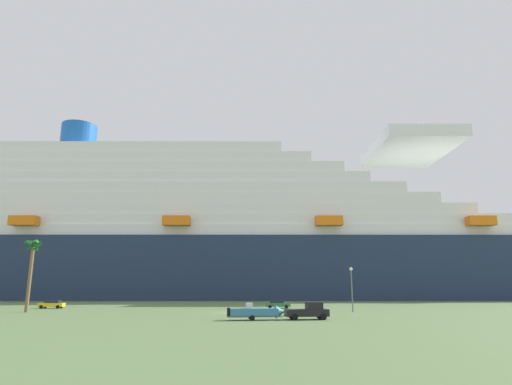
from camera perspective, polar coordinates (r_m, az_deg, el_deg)
The scene contains 8 objects.
ground_plane at distance 102.31m, azimuth -3.90°, elevation -14.71°, with size 600.00×600.00×0.00m, color #567042.
cruise_ship at distance 146.26m, azimuth -10.29°, elevation -6.01°, with size 305.47×47.41×65.95m.
pickup_truck at distance 58.20m, azimuth 7.02°, elevation -15.44°, with size 5.72×2.58×2.20m.
small_boat_on_trailer at distance 57.03m, azimuth 0.37°, elevation -15.68°, with size 8.54×2.22×2.15m.
palm_tree at distance 82.61m, azimuth -27.66°, elevation -7.33°, with size 3.05×3.09×12.01m.
street_lamp at distance 75.34m, azimuth 12.62°, elevation -11.62°, with size 0.56×0.56×7.36m.
parked_car_green_wagon at distance 86.15m, azimuth 2.93°, elevation -14.62°, with size 4.97×2.55×1.58m.
parked_car_yellow_taxi at distance 94.27m, azimuth -25.56°, elevation -13.27°, with size 4.69×2.12×1.58m.
Camera 1 is at (1.39, -72.21, 4.29)m, focal length 30.00 mm.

